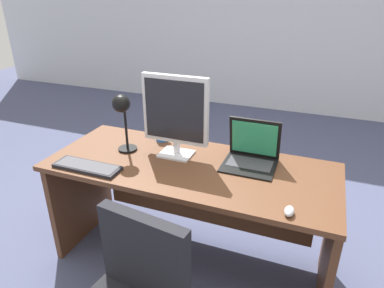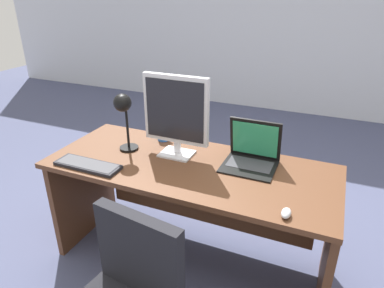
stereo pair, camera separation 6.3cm
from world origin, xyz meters
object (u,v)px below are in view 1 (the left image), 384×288
Objects in this scene: desk at (193,192)px; keyboard at (87,167)px; monitor at (175,113)px; coffee_mug at (162,134)px; laptop at (252,150)px; desk_lamp at (122,111)px; mouse at (289,211)px.

keyboard is at bearing -150.08° from desk.
monitor is 0.34m from coffee_mug.
desk is 4.24× the size of keyboard.
coffee_mug is (-0.31, 0.21, 0.27)m from desk.
laptop is 0.81× the size of desk_lamp.
desk_lamp reaches higher than mouse.
laptop is at bearing 10.00° from monitor.
monitor reaches higher than desk.
monitor is at bearing 153.06° from mouse.
monitor reaches higher than keyboard.
desk_lamp is at bearing 164.05° from mouse.
coffee_mug is at bearing 59.67° from desk_lamp.
mouse is at bearing -30.63° from coffee_mug.
desk_lamp is (-1.05, 0.30, 0.25)m from mouse.
desk_lamp is (-0.77, -0.15, 0.19)m from laptop.
laptop is 2.95× the size of coffee_mug.
coffee_mug is at bearing 136.93° from monitor.
coffee_mug reaches higher than keyboard.
laptop is at bearing -7.80° from coffee_mug.
coffee_mug is at bearing 146.11° from desk.
monitor reaches higher than laptop.
desk_lamp is (0.09, 0.27, 0.26)m from keyboard.
monitor is at bearing -43.07° from coffee_mug.
keyboard is 0.39m from desk_lamp.
desk_lamp reaches higher than desk.
desk_lamp is at bearing -175.79° from desk.
laptop is 0.53m from mouse.
desk is at bearing -160.08° from laptop.
mouse is (0.28, -0.45, -0.06)m from laptop.
mouse reaches higher than desk.
desk_lamp is at bearing 72.13° from keyboard.
mouse is 1.06m from coffee_mug.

